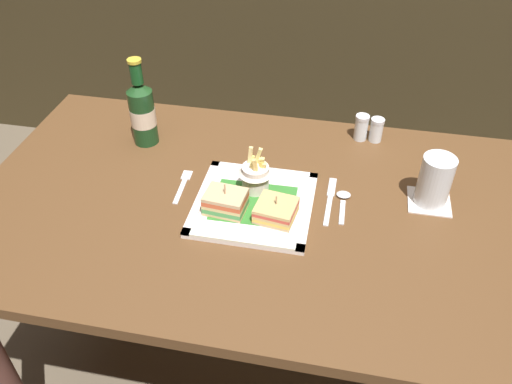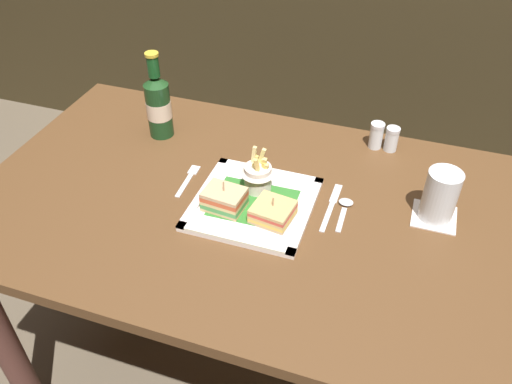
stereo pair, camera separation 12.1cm
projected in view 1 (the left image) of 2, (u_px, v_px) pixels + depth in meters
ground_plane at (258, 372)px, 1.71m from camera, size 6.00×6.00×0.00m
dining_table at (258, 240)px, 1.32m from camera, size 1.39×0.81×0.74m
square_plate at (254, 204)px, 1.23m from camera, size 0.28×0.28×0.02m
sandwich_half_left at (226, 202)px, 1.19m from camera, size 0.10×0.08×0.08m
sandwich_half_right at (276, 210)px, 1.18m from camera, size 0.10×0.10×0.06m
fries_cup at (255, 173)px, 1.24m from camera, size 0.08×0.08×0.11m
beer_bottle at (142, 111)px, 1.39m from camera, size 0.07×0.07×0.25m
drink_coaster at (429, 202)px, 1.24m from camera, size 0.10×0.10×0.00m
water_glass at (434, 184)px, 1.21m from camera, size 0.08×0.08×0.13m
fork at (183, 184)px, 1.30m from camera, size 0.03×0.13×0.00m
knife at (330, 199)px, 1.25m from camera, size 0.02×0.18×0.00m
spoon at (343, 199)px, 1.25m from camera, size 0.04×0.12×0.01m
salt_shaker at (361, 129)px, 1.44m from camera, size 0.04×0.04×0.07m
pepper_shaker at (376, 131)px, 1.43m from camera, size 0.04×0.04×0.07m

